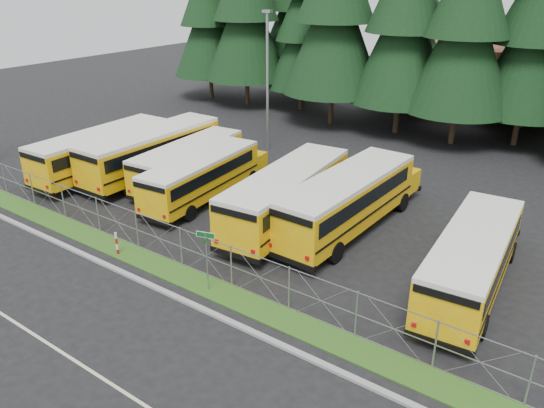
{
  "coord_description": "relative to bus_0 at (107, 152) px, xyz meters",
  "views": [
    {
      "loc": [
        14.94,
        -16.05,
        12.68
      ],
      "look_at": [
        0.58,
        4.0,
        1.77
      ],
      "focal_mm": 35.0,
      "sensor_mm": 36.0,
      "label": 1
    }
  ],
  "objects": [
    {
      "name": "light_standard",
      "position": [
        5.57,
        10.61,
        3.98
      ],
      "size": [
        0.7,
        0.35,
        10.14
      ],
      "color": "#919599",
      "rests_on": "ground"
    },
    {
      "name": "chainlink_fence",
      "position": [
        13.7,
        -5.98,
        -0.52
      ],
      "size": [
        44.0,
        0.1,
        2.0
      ],
      "primitive_type": null,
      "color": "#919599",
      "rests_on": "ground"
    },
    {
      "name": "conifer_2",
      "position": [
        0.68,
        22.92,
        5.76
      ],
      "size": [
        6.59,
        6.59,
        14.57
      ],
      "primitive_type": null,
      "color": "black",
      "rests_on": "ground"
    },
    {
      "name": "conifer_1",
      "position": [
        -4.86,
        21.43,
        7.62
      ],
      "size": [
        8.27,
        8.27,
        18.28
      ],
      "primitive_type": null,
      "color": "black",
      "rests_on": "ground"
    },
    {
      "name": "conifer_3",
      "position": [
        5.71,
        20.05,
        8.11
      ],
      "size": [
        8.71,
        8.71,
        19.26
      ],
      "primitive_type": null,
      "color": "black",
      "rests_on": "ground"
    },
    {
      "name": "grass_verge",
      "position": [
        13.7,
        -6.68,
        -1.49
      ],
      "size": [
        50.0,
        1.4,
        0.06
      ],
      "primitive_type": "cube",
      "color": "#234F16",
      "rests_on": "ground"
    },
    {
      "name": "bus_east",
      "position": [
        24.2,
        -0.22,
        -0.09
      ],
      "size": [
        3.44,
        11.08,
        2.86
      ],
      "primitive_type": null,
      "rotation": [
        0.0,
        0.0,
        0.08
      ],
      "color": "orange",
      "rests_on": "ground"
    },
    {
      "name": "bus_6",
      "position": [
        17.2,
        1.96,
        0.06
      ],
      "size": [
        3.17,
        12.11,
        3.15
      ],
      "primitive_type": null,
      "rotation": [
        0.0,
        0.0,
        -0.03
      ],
      "color": "orange",
      "rests_on": "ground"
    },
    {
      "name": "conifer_4",
      "position": [
        11.69,
        20.66,
        7.54
      ],
      "size": [
        8.2,
        8.2,
        18.13
      ],
      "primitive_type": null,
      "color": "black",
      "rests_on": "ground"
    },
    {
      "name": "bus_2",
      "position": [
        5.81,
        2.07,
        -0.17
      ],
      "size": [
        3.3,
        10.49,
        2.71
      ],
      "primitive_type": null,
      "rotation": [
        0.0,
        0.0,
        0.08
      ],
      "color": "orange",
      "rests_on": "ground"
    },
    {
      "name": "bus_5",
      "position": [
        14.2,
        0.83,
        0.03
      ],
      "size": [
        3.95,
        12.07,
        3.11
      ],
      "primitive_type": null,
      "rotation": [
        0.0,
        0.0,
        0.1
      ],
      "color": "orange",
      "rests_on": "ground"
    },
    {
      "name": "striped_bollard",
      "position": [
        9.42,
        -7.05,
        -0.92
      ],
      "size": [
        0.11,
        0.11,
        1.2
      ],
      "primitive_type": "cylinder",
      "color": "#B20C0C",
      "rests_on": "ground"
    },
    {
      "name": "bus_3",
      "position": [
        8.24,
        0.64,
        -0.16
      ],
      "size": [
        3.41,
        10.56,
        2.72
      ],
      "primitive_type": null,
      "rotation": [
        0.0,
        0.0,
        0.09
      ],
      "color": "orange",
      "rests_on": "ground"
    },
    {
      "name": "conifer_6",
      "position": [
        20.74,
        22.87,
        7.01
      ],
      "size": [
        7.71,
        7.71,
        17.06
      ],
      "primitive_type": null,
      "color": "black",
      "rests_on": "ground"
    },
    {
      "name": "conifer_10",
      "position": [
        -2.9,
        27.65,
        8.34
      ],
      "size": [
        8.92,
        8.92,
        19.73
      ],
      "primitive_type": null,
      "color": "black",
      "rests_on": "ground"
    },
    {
      "name": "bus_1",
      "position": [
        2.93,
        1.74,
        0.07
      ],
      "size": [
        2.94,
        12.16,
        3.18
      ],
      "primitive_type": null,
      "rotation": [
        0.0,
        0.0,
        0.01
      ],
      "color": "orange",
      "rests_on": "ground"
    },
    {
      "name": "road_lane_line",
      "position": [
        13.7,
        -12.98,
        -1.52
      ],
      "size": [
        50.0,
        0.12,
        0.01
      ],
      "primitive_type": "cube",
      "color": "beige",
      "rests_on": "ground"
    },
    {
      "name": "conifer_0",
      "position": [
        -10.08,
        21.8,
        6.76
      ],
      "size": [
        7.49,
        7.49,
        16.56
      ],
      "primitive_type": null,
      "color": "black",
      "rests_on": "ground"
    },
    {
      "name": "conifer_11",
      "position": [
        9.33,
        27.59,
        7.51
      ],
      "size": [
        8.17,
        8.17,
        18.07
      ],
      "primitive_type": null,
      "color": "black",
      "rests_on": "ground"
    },
    {
      "name": "conifer_12",
      "position": [
        19.94,
        28.43,
        7.02
      ],
      "size": [
        7.72,
        7.72,
        17.08
      ],
      "primitive_type": null,
      "color": "black",
      "rests_on": "ground"
    },
    {
      "name": "street_sign",
      "position": [
        15.09,
        -6.82,
        0.51
      ],
      "size": [
        0.81,
        0.53,
        2.81
      ],
      "color": "#919599",
      "rests_on": "ground"
    },
    {
      "name": "curb",
      "position": [
        13.7,
        -8.08,
        -1.46
      ],
      "size": [
        50.0,
        0.25,
        0.12
      ],
      "primitive_type": "cube",
      "color": "gray",
      "rests_on": "ground"
    },
    {
      "name": "conifer_5",
      "position": [
        16.57,
        20.34,
        7.51
      ],
      "size": [
        8.17,
        8.17,
        18.07
      ],
      "primitive_type": null,
      "color": "black",
      "rests_on": "ground"
    },
    {
      "name": "ground",
      "position": [
        13.7,
        -4.98,
        -1.52
      ],
      "size": [
        120.0,
        120.0,
        0.0
      ],
      "primitive_type": "plane",
      "color": "black",
      "rests_on": "ground"
    },
    {
      "name": "brick_building",
      "position": [
        19.7,
        35.02,
        1.48
      ],
      "size": [
        22.0,
        10.0,
        6.0
      ],
      "primitive_type": "cube",
      "color": "brown",
      "rests_on": "ground"
    },
    {
      "name": "bus_0",
      "position": [
        0.0,
        0.0,
        0.0
      ],
      "size": [
        3.14,
        11.7,
        3.04
      ],
      "primitive_type": null,
      "rotation": [
        0.0,
        0.0,
        0.03
      ],
      "color": "orange",
      "rests_on": "ground"
    }
  ]
}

